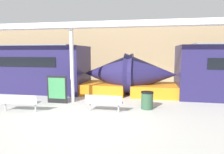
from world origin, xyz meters
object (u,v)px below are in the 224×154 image
bench_far (19,101)px  poster_board (57,89)px  bench_near (104,102)px  trash_bin (147,100)px  support_column_near (72,66)px

bench_far → poster_board: poster_board is taller
bench_near → bench_far: bearing=-169.2°
trash_bin → support_column_near: support_column_near is taller
bench_near → bench_far: (-3.79, -0.66, 0.00)m
bench_near → bench_far: size_ratio=0.90×
support_column_near → bench_far: bearing=-128.5°
trash_bin → bench_near: bearing=-155.5°
bench_far → poster_board: size_ratio=1.27×
bench_near → trash_bin: size_ratio=2.01×
trash_bin → support_column_near: bearing=171.2°
trash_bin → poster_board: bearing=177.1°
bench_near → poster_board: (-2.79, 1.11, 0.26)m
bench_far → bench_near: bearing=5.5°
bench_far → support_column_near: bearing=47.1°
support_column_near → bench_near: bearing=-35.8°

